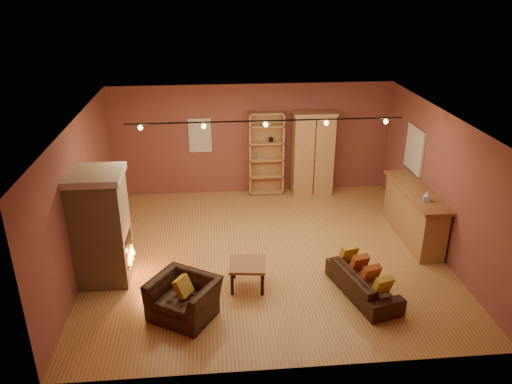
{
  "coord_description": "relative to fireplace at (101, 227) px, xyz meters",
  "views": [
    {
      "loc": [
        -1.01,
        -8.75,
        5.2
      ],
      "look_at": [
        -0.18,
        0.2,
        1.28
      ],
      "focal_mm": 35.0,
      "sensor_mm": 36.0,
      "label": 1
    }
  ],
  "objects": [
    {
      "name": "fireplace",
      "position": [
        0.0,
        0.0,
        0.0
      ],
      "size": [
        1.01,
        0.98,
        2.12
      ],
      "color": "tan",
      "rests_on": "floor"
    },
    {
      "name": "right_window",
      "position": [
        6.51,
        2.0,
        0.59
      ],
      "size": [
        0.05,
        0.9,
        1.0
      ],
      "primitive_type": "cube",
      "color": "silver",
      "rests_on": "right_wall"
    },
    {
      "name": "right_wall",
      "position": [
        6.54,
        0.6,
        0.34
      ],
      "size": [
        0.02,
        6.5,
        2.8
      ],
      "primitive_type": "cube",
      "color": "brown",
      "rests_on": "floor"
    },
    {
      "name": "armchair",
      "position": [
        1.48,
        -1.27,
        -0.61
      ],
      "size": [
        1.23,
        1.11,
        0.9
      ],
      "rotation": [
        0.0,
        0.0,
        -0.56
      ],
      "color": "black",
      "rests_on": "floor"
    },
    {
      "name": "back_wall",
      "position": [
        3.04,
        3.85,
        0.34
      ],
      "size": [
        7.0,
        0.02,
        2.8
      ],
      "primitive_type": "cube",
      "color": "brown",
      "rests_on": "floor"
    },
    {
      "name": "track_rail",
      "position": [
        3.04,
        0.8,
        1.63
      ],
      "size": [
        5.2,
        0.09,
        0.13
      ],
      "color": "black",
      "rests_on": "ceiling"
    },
    {
      "name": "left_wall",
      "position": [
        -0.46,
        0.6,
        0.34
      ],
      "size": [
        0.02,
        6.5,
        2.8
      ],
      "primitive_type": "cube",
      "color": "brown",
      "rests_on": "floor"
    },
    {
      "name": "armoire",
      "position": [
        4.55,
        3.58,
        0.02
      ],
      "size": [
        1.06,
        0.61,
        2.15
      ],
      "color": "tan",
      "rests_on": "floor"
    },
    {
      "name": "ceiling",
      "position": [
        3.04,
        0.6,
        1.74
      ],
      "size": [
        7.0,
        7.0,
        0.0
      ],
      "primitive_type": "plane",
      "rotation": [
        3.14,
        0.0,
        0.0
      ],
      "color": "brown",
      "rests_on": "back_wall"
    },
    {
      "name": "back_window",
      "position": [
        1.74,
        3.83,
        0.49
      ],
      "size": [
        0.56,
        0.04,
        0.86
      ],
      "primitive_type": "cube",
      "color": "silver",
      "rests_on": "back_wall"
    },
    {
      "name": "tissue_box",
      "position": [
        6.19,
        0.42,
        0.15
      ],
      "size": [
        0.15,
        0.15,
        0.22
      ],
      "rotation": [
        0.0,
        0.0,
        -0.33
      ],
      "color": "#89B2DB",
      "rests_on": "bar_counter"
    },
    {
      "name": "coffee_table",
      "position": [
        2.59,
        -0.53,
        -0.65
      ],
      "size": [
        0.71,
        0.71,
        0.48
      ],
      "rotation": [
        0.0,
        0.0,
        -0.12
      ],
      "color": "#905D34",
      "rests_on": "floor"
    },
    {
      "name": "bookcase",
      "position": [
        3.38,
        3.74,
        0.03
      ],
      "size": [
        0.88,
        0.34,
        2.15
      ],
      "color": "tan",
      "rests_on": "floor"
    },
    {
      "name": "bar_counter",
      "position": [
        6.24,
        1.0,
        -0.49
      ],
      "size": [
        0.62,
        2.33,
        1.12
      ],
      "color": "#AB7E4E",
      "rests_on": "floor"
    },
    {
      "name": "loveseat",
      "position": [
        4.6,
        -0.96,
        -0.72
      ],
      "size": [
        0.89,
        1.7,
        0.71
      ],
      "rotation": [
        0.0,
        0.0,
        1.84
      ],
      "color": "black",
      "rests_on": "floor"
    },
    {
      "name": "floor",
      "position": [
        3.04,
        0.6,
        -1.06
      ],
      "size": [
        7.0,
        7.0,
        0.0
      ],
      "primitive_type": "plane",
      "color": "#9B6937",
      "rests_on": "ground"
    }
  ]
}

